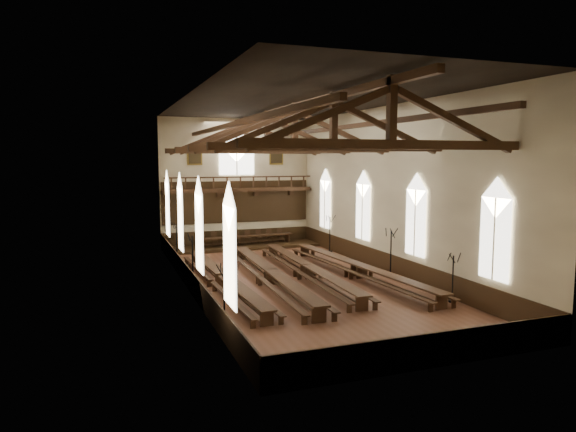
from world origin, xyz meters
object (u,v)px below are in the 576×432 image
at_px(candelabrum_left_far, 177,250).
at_px(candelabrum_right_near, 452,287).
at_px(refectory_row_a, 223,278).
at_px(candelabrum_right_mid, 391,262).
at_px(refectory_row_c, 308,268).
at_px(refectory_row_d, 358,267).
at_px(high_table, 245,237).
at_px(candelabrum_left_mid, 193,268).
at_px(refectory_row_b, 271,273).
at_px(dais, 245,246).
at_px(candelabrum_left_near, 224,307).
at_px(candelabrum_right_far, 330,241).

distance_m(candelabrum_left_far, candelabrum_right_near, 18.03).
bearing_deg(refectory_row_a, candelabrum_right_mid, -5.17).
relative_size(refectory_row_c, refectory_row_d, 0.98).
bearing_deg(high_table, candelabrum_right_near, -73.59).
height_order(refectory_row_a, candelabrum_left_mid, candelabrum_left_mid).
height_order(refectory_row_b, high_table, high_table).
distance_m(high_table, candelabrum_left_far, 6.97).
relative_size(refectory_row_a, refectory_row_c, 0.98).
height_order(dais, candelabrum_left_mid, candelabrum_left_mid).
relative_size(candelabrum_left_near, candelabrum_left_mid, 0.93).
bearing_deg(candelabrum_right_mid, candelabrum_right_far, 90.00).
distance_m(refectory_row_a, candelabrum_left_near, 6.39).
bearing_deg(refectory_row_d, candelabrum_left_far, 139.37).
bearing_deg(refectory_row_b, candelabrum_left_mid, 160.97).
bearing_deg(candelabrum_left_far, dais, 34.28).
relative_size(dais, high_table, 1.45).
bearing_deg(refectory_row_d, candelabrum_right_far, 77.15).
height_order(candelabrum_left_mid, candelabrum_left_far, candelabrum_left_mid).
relative_size(refectory_row_b, candelabrum_left_near, 5.69).
distance_m(refectory_row_b, candelabrum_left_mid, 4.31).
height_order(candelabrum_left_far, candelabrum_right_near, candelabrum_left_far).
distance_m(dais, candelabrum_right_far, 6.75).
height_order(refectory_row_c, candelabrum_right_mid, candelabrum_right_mid).
xyz_separation_m(candelabrum_left_near, candelabrum_right_mid, (11.10, 5.35, 0.07)).
distance_m(refectory_row_b, candelabrum_right_far, 10.34).
bearing_deg(candelabrum_left_far, candelabrum_left_near, -90.00).
relative_size(refectory_row_b, dais, 1.33).
distance_m(refectory_row_c, candelabrum_left_far, 9.60).
relative_size(candelabrum_left_mid, candelabrum_right_near, 1.18).
distance_m(refectory_row_c, refectory_row_d, 2.93).
distance_m(dais, candelabrum_left_near, 18.79).
bearing_deg(refectory_row_b, candelabrum_left_near, -123.14).
bearing_deg(refectory_row_c, high_table, 94.11).
bearing_deg(refectory_row_c, candelabrum_right_near, -57.63).
bearing_deg(candelabrum_left_mid, refectory_row_a, -45.67).
xyz_separation_m(candelabrum_left_mid, candelabrum_left_far, (-0.00, 6.31, -0.04)).
height_order(refectory_row_a, candelabrum_right_near, candelabrum_right_near).
bearing_deg(candelabrum_left_near, refectory_row_d, 32.61).
relative_size(refectory_row_b, candelabrum_right_far, 5.46).
relative_size(refectory_row_c, candelabrum_right_near, 6.10).
bearing_deg(candelabrum_right_far, refectory_row_a, -142.12).
bearing_deg(refectory_row_d, candelabrum_right_mid, -18.67).
relative_size(candelabrum_left_near, candelabrum_right_mid, 0.92).
bearing_deg(candelabrum_right_far, refectory_row_b, -132.88).
bearing_deg(high_table, refectory_row_d, -73.41).
bearing_deg(dais, candelabrum_left_far, -145.72).
bearing_deg(refectory_row_d, refectory_row_b, 177.02).
distance_m(candelabrum_left_mid, candelabrum_left_far, 6.31).
xyz_separation_m(refectory_row_d, candelabrum_left_mid, (-9.31, 1.68, 0.28)).
xyz_separation_m(dais, candelabrum_left_near, (-5.76, -17.87, 0.71)).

